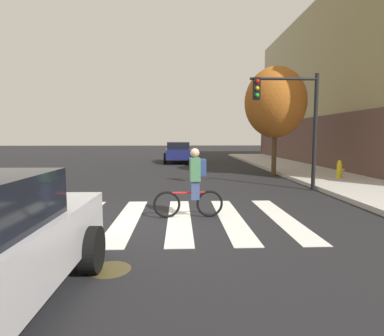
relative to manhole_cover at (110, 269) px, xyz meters
name	(u,v)px	position (x,y,z in m)	size (l,w,h in m)	color
ground_plane	(161,219)	(0.59, 2.86, 0.00)	(120.00, 120.00, 0.00)	black
crosswalk_stripes	(179,219)	(1.04, 2.86, 0.00)	(5.52, 4.07, 0.01)	silver
manhole_cover	(110,269)	(0.00, 0.00, 0.00)	(0.64, 0.64, 0.01)	#473D1E
sedan_mid	(178,152)	(0.92, 19.30, 0.79)	(2.26, 4.55, 1.55)	navy
cyclist	(194,183)	(1.39, 3.02, 0.84)	(1.71, 0.37, 1.69)	black
traffic_light_near	(293,111)	(5.12, 6.74, 2.86)	(2.47, 0.28, 4.20)	black
fire_hydrant	(339,169)	(8.09, 9.03, 0.53)	(0.33, 0.22, 0.78)	gold
street_tree_near	(275,102)	(5.84, 11.27, 3.65)	(3.04, 3.04, 5.41)	#4C3823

